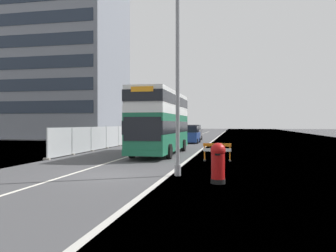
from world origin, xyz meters
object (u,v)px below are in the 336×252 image
double_decker_bus (161,121)px  car_receding_mid (194,133)px  roadworks_barrier (217,150)px  car_oncoming_near (191,135)px  red_pillar_postbox (218,161)px  lamppost_foreground (178,87)px

double_decker_bus → car_receding_mid: double_decker_bus is taller
double_decker_bus → roadworks_barrier: (4.50, -4.03, -1.83)m
double_decker_bus → car_oncoming_near: (0.34, 15.04, -1.56)m
red_pillar_postbox → roadworks_barrier: bearing=93.2°
double_decker_bus → car_oncoming_near: size_ratio=2.62×
roadworks_barrier → car_oncoming_near: size_ratio=0.42×
car_oncoming_near → lamppost_foreground: bearing=-83.9°
car_oncoming_near → roadworks_barrier: bearing=-77.7°
lamppost_foreground → car_oncoming_near: size_ratio=2.01×
roadworks_barrier → car_oncoming_near: 19.52m
red_pillar_postbox → roadworks_barrier: 7.94m
car_receding_mid → double_decker_bus: bearing=-89.8°
roadworks_barrier → red_pillar_postbox: bearing=-86.8°
double_decker_bus → lamppost_foreground: bearing=-73.5°
roadworks_barrier → car_oncoming_near: bearing=102.3°
car_oncoming_near → car_receding_mid: bearing=93.4°
roadworks_barrier → car_receding_mid: (-4.57, 25.90, 0.33)m
roadworks_barrier → lamppost_foreground: bearing=-102.8°
roadworks_barrier → car_oncoming_near: car_oncoming_near is taller
lamppost_foreground → car_receding_mid: size_ratio=1.86×
lamppost_foreground → car_receding_mid: (-3.13, 32.22, -2.96)m
lamppost_foreground → red_pillar_postbox: (1.89, -1.61, -3.12)m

